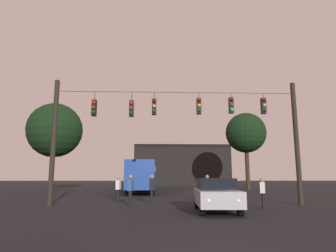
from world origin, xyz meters
TOP-DOWN VIEW (x-y plane):
  - ground_plane at (0.00, 24.50)m, footprint 168.00×168.00m
  - overhead_signal_span at (0.05, 11.62)m, footprint 14.49×0.44m
  - city_bus at (-2.60, 24.48)m, footprint 2.57×11.00m
  - car_near_right at (1.59, 8.49)m, footprint 2.06×4.42m
  - car_far_left at (-2.85, 35.22)m, footprint 2.10×4.43m
  - pedestrian_crossing_left at (-1.45, 12.25)m, footprint 0.29×0.39m
  - pedestrian_crossing_center at (4.30, 9.90)m, footprint 0.36×0.42m
  - pedestrian_crossing_right at (-2.59, 10.96)m, footprint 0.31×0.40m
  - pedestrian_near_bus at (-3.57, 13.52)m, footprint 0.30×0.40m
  - pedestrian_trailing at (1.99, 13.20)m, footprint 0.26×0.37m
  - corner_building at (3.02, 48.39)m, footprint 15.72×12.70m
  - tree_left_silhouette at (9.68, 29.86)m, footprint 4.88×4.88m
  - tree_behind_building at (-12.30, 26.72)m, footprint 5.89×5.89m

SIDE VIEW (x-z plane):
  - ground_plane at x=0.00m, z-range 0.00..0.00m
  - car_near_right at x=1.59m, z-range 0.04..1.56m
  - car_far_left at x=-2.85m, z-range 0.04..1.56m
  - pedestrian_crossing_center at x=4.30m, z-range 0.09..1.61m
  - pedestrian_near_bus at x=-3.57m, z-range 0.10..1.70m
  - pedestrian_crossing_right at x=-2.59m, z-range 0.11..1.80m
  - pedestrian_crossing_left at x=-1.45m, z-range 0.11..1.81m
  - pedestrian_trailing at x=1.99m, z-range 0.11..1.81m
  - city_bus at x=-2.60m, z-range 0.37..3.37m
  - corner_building at x=3.02m, z-range 0.00..6.77m
  - overhead_signal_span at x=0.05m, z-range 0.74..7.98m
  - tree_behind_building at x=-12.30m, z-range 1.80..11.31m
  - tree_left_silhouette at x=9.68m, z-range 2.17..11.47m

